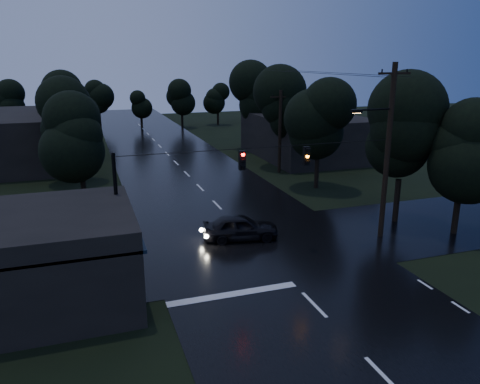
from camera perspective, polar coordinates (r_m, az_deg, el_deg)
ground at (r=17.29m, az=17.21°, el=-20.80°), size 160.00×160.00×0.00m
main_road at (r=43.07m, az=-6.50°, el=2.18°), size 12.00×120.00×0.02m
cross_street at (r=26.56m, az=2.00°, el=-6.55°), size 60.00×9.00×0.02m
building_far_right at (r=50.99m, az=8.06°, el=6.78°), size 10.00×14.00×4.40m
building_far_left at (r=51.77m, az=-24.49°, el=5.99°), size 10.00×16.00×5.00m
utility_pole_main at (r=27.69m, az=17.43°, el=5.02°), size 3.50×0.30×10.00m
utility_pole_far at (r=42.97m, az=4.89°, el=7.46°), size 2.00×0.30×7.50m
anchor_pole_left at (r=23.10m, az=-14.70°, el=-2.64°), size 0.18×0.18×6.00m
span_signals at (r=24.32m, az=4.19°, el=4.24°), size 15.00×0.37×1.12m
tree_corner_near at (r=30.69m, az=19.31°, el=7.25°), size 4.48×4.48×9.44m
tree_corner_far at (r=29.89m, az=25.73°, el=4.89°), size 3.92×3.92×8.26m
tree_left_a at (r=33.30m, az=-19.09°, el=6.57°), size 3.92×3.92×8.26m
tree_left_b at (r=41.19m, az=-20.05°, el=8.65°), size 4.20×4.20×8.85m
tree_left_c at (r=51.12m, az=-20.65°, el=10.25°), size 4.48×4.48×9.44m
tree_right_a at (r=37.69m, az=9.62°, el=8.79°), size 4.20×4.20×8.85m
tree_right_b at (r=45.06m, az=5.47°, el=10.54°), size 4.48×4.48×9.44m
tree_right_c at (r=54.48m, az=1.69°, el=11.92°), size 4.76×4.76×10.03m
car at (r=27.18m, az=0.06°, el=-4.32°), size 4.60×2.48×1.49m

